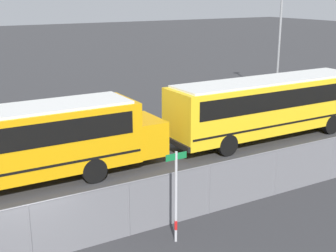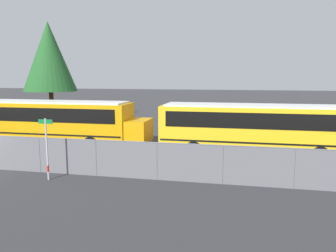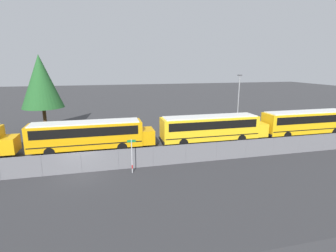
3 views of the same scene
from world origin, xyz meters
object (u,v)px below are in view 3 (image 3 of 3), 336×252
(school_bus_2, at_px, (89,134))
(tree_0, at_px, (41,82))
(light_pole, at_px, (239,98))
(school_bus_3, at_px, (212,127))
(school_bus_4, at_px, (308,121))
(street_sign, at_px, (132,155))

(school_bus_2, xyz_separation_m, tree_0, (-6.10, 9.83, 4.80))
(light_pole, bearing_deg, school_bus_3, -134.39)
(school_bus_4, height_order, street_sign, school_bus_4)
(street_sign, bearing_deg, school_bus_3, 33.81)
(school_bus_2, height_order, school_bus_3, same)
(school_bus_3, xyz_separation_m, school_bus_4, (12.98, -0.02, 0.00))
(school_bus_4, distance_m, street_sign, 23.81)
(school_bus_3, relative_size, school_bus_4, 1.00)
(school_bus_3, xyz_separation_m, tree_0, (-19.61, 9.94, 4.80))
(school_bus_4, height_order, light_pole, light_pole)
(school_bus_2, distance_m, school_bus_4, 26.49)
(school_bus_4, relative_size, street_sign, 4.35)
(light_pole, relative_size, tree_0, 0.74)
(school_bus_2, height_order, street_sign, school_bus_2)
(school_bus_4, xyz_separation_m, light_pole, (-5.72, 7.44, 2.22))
(tree_0, bearing_deg, street_sign, -59.59)
(school_bus_2, distance_m, light_pole, 22.12)
(school_bus_3, distance_m, tree_0, 22.50)
(school_bus_2, height_order, tree_0, tree_0)
(street_sign, bearing_deg, school_bus_4, 16.10)
(school_bus_3, distance_m, light_pole, 10.61)
(school_bus_2, bearing_deg, school_bus_3, -0.47)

